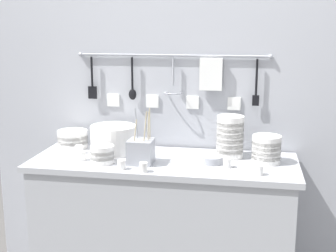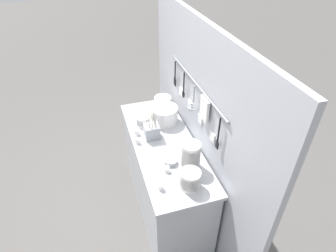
{
  "view_description": "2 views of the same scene",
  "coord_description": "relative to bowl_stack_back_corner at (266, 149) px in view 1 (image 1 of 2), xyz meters",
  "views": [
    {
      "loc": [
        0.43,
        -2.26,
        1.57
      ],
      "look_at": [
        0.02,
        -0.0,
        1.05
      ],
      "focal_mm": 50.0,
      "sensor_mm": 36.0,
      "label": 1
    },
    {
      "loc": [
        1.74,
        -0.5,
        2.38
      ],
      "look_at": [
        0.02,
        0.03,
        1.05
      ],
      "focal_mm": 30.0,
      "sensor_mm": 36.0,
      "label": 2
    }
  ],
  "objects": [
    {
      "name": "bowl_stack_wide_centre",
      "position": [
        -1.06,
        0.11,
        -0.02
      ],
      "size": [
        0.17,
        0.17,
        0.1
      ],
      "color": "white",
      "rests_on": "counter"
    },
    {
      "name": "cup_back_left",
      "position": [
        -0.68,
        -0.23,
        -0.05
      ],
      "size": [
        0.04,
        0.04,
        0.05
      ],
      "color": "white",
      "rests_on": "counter"
    },
    {
      "name": "plate_stack",
      "position": [
        -0.81,
        0.05,
        0.0
      ],
      "size": [
        0.25,
        0.25,
        0.15
      ],
      "color": "white",
      "rests_on": "counter"
    },
    {
      "name": "bowl_stack_back_corner",
      "position": [
        0.0,
        0.0,
        0.0
      ],
      "size": [
        0.14,
        0.14,
        0.14
      ],
      "color": "white",
      "rests_on": "counter"
    },
    {
      "name": "counter",
      "position": [
        -0.51,
        -0.04,
        -0.51
      ],
      "size": [
        1.36,
        0.51,
        0.87
      ],
      "color": "#ADAFB5",
      "rests_on": "ground"
    },
    {
      "name": "bowl_stack_short_front",
      "position": [
        -0.81,
        -0.15,
        -0.02
      ],
      "size": [
        0.12,
        0.12,
        0.09
      ],
      "color": "white",
      "rests_on": "counter"
    },
    {
      "name": "steel_mixing_bowl",
      "position": [
        -0.26,
        -0.06,
        -0.05
      ],
      "size": [
        0.1,
        0.1,
        0.04
      ],
      "color": "#93969E",
      "rests_on": "counter"
    },
    {
      "name": "cup_beside_plates",
      "position": [
        -0.19,
        -0.11,
        -0.05
      ],
      "size": [
        0.04,
        0.04,
        0.05
      ],
      "color": "white",
      "rests_on": "counter"
    },
    {
      "name": "cutlery_caddy",
      "position": [
        -0.61,
        -0.12,
        -0.01
      ],
      "size": [
        0.12,
        0.12,
        0.28
      ],
      "color": "#93969E",
      "rests_on": "counter"
    },
    {
      "name": "cup_back_right",
      "position": [
        -0.04,
        -0.2,
        -0.05
      ],
      "size": [
        0.04,
        0.04,
        0.05
      ],
      "color": "white",
      "rests_on": "counter"
    },
    {
      "name": "cup_by_caddy",
      "position": [
        -0.98,
        -0.0,
        -0.05
      ],
      "size": [
        0.04,
        0.04,
        0.05
      ],
      "color": "white",
      "rests_on": "counter"
    },
    {
      "name": "cup_edge_far",
      "position": [
        -0.92,
        -0.12,
        -0.05
      ],
      "size": [
        0.04,
        0.04,
        0.05
      ],
      "color": "white",
      "rests_on": "counter"
    },
    {
      "name": "back_wall",
      "position": [
        -0.51,
        0.25,
        -0.01
      ],
      "size": [
        2.16,
        0.11,
        1.86
      ],
      "color": "#A8AAB2",
      "rests_on": "ground"
    },
    {
      "name": "bowl_stack_tall_left",
      "position": [
        -0.18,
        0.07,
        0.04
      ],
      "size": [
        0.14,
        0.14,
        0.22
      ],
      "color": "white",
      "rests_on": "counter"
    },
    {
      "name": "cup_mid_row",
      "position": [
        -0.57,
        -0.25,
        -0.05
      ],
      "size": [
        0.04,
        0.04,
        0.05
      ],
      "color": "white",
      "rests_on": "counter"
    }
  ]
}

